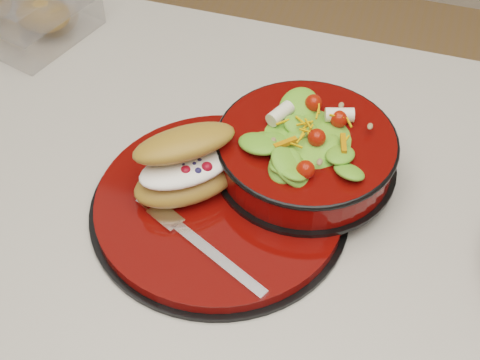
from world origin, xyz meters
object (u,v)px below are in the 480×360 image
(island_counter, at_px, (223,357))
(pastry_box, at_px, (11,1))
(salad_bowl, at_px, (306,146))
(croissant, at_px, (187,166))
(fork, at_px, (202,245))
(dinner_plate, at_px, (220,205))

(island_counter, relative_size, pastry_box, 4.63)
(salad_bowl, xyz_separation_m, croissant, (-0.13, -0.08, 0.00))
(fork, height_order, pastry_box, pastry_box)
(island_counter, height_order, pastry_box, pastry_box)
(island_counter, xyz_separation_m, pastry_box, (-0.43, 0.24, 0.49))
(dinner_plate, relative_size, pastry_box, 1.19)
(pastry_box, bearing_deg, island_counter, -13.97)
(salad_bowl, bearing_deg, fork, -117.05)
(salad_bowl, bearing_deg, island_counter, -151.91)
(fork, distance_m, pastry_box, 0.56)
(dinner_plate, bearing_deg, croissant, 169.71)
(island_counter, relative_size, fork, 7.29)
(dinner_plate, xyz_separation_m, salad_bowl, (0.08, 0.09, 0.05))
(salad_bowl, distance_m, pastry_box, 0.56)
(fork, relative_size, pastry_box, 0.63)
(dinner_plate, xyz_separation_m, croissant, (-0.04, 0.01, 0.05))
(salad_bowl, distance_m, fork, 0.18)
(fork, bearing_deg, dinner_plate, 28.45)
(island_counter, height_order, croissant, croissant)
(dinner_plate, height_order, fork, fork)
(salad_bowl, bearing_deg, croissant, -148.36)
(dinner_plate, distance_m, salad_bowl, 0.13)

